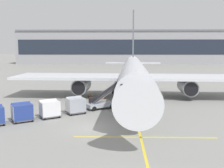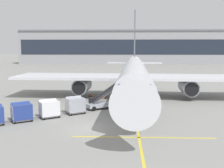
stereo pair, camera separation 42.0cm
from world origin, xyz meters
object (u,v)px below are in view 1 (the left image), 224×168
object	(u,v)px
parked_airplane	(134,74)
belt_loader	(102,101)
baggage_cart_lead	(75,105)
baggage_cart_second	(50,108)
ground_crew_by_loader	(79,104)
safety_cone_engine_keepout	(90,95)
ground_crew_by_carts	(74,106)
safety_cone_wingtip	(103,96)
baggage_cart_third	(22,112)

from	to	relation	value
parked_airplane	belt_loader	distance (m)	9.39
baggage_cart_lead	baggage_cart_second	distance (m)	3.09
belt_loader	ground_crew_by_loader	bearing A→B (deg)	-136.18
baggage_cart_lead	baggage_cart_second	world-z (taller)	same
safety_cone_engine_keepout	ground_crew_by_carts	bearing A→B (deg)	-93.75
safety_cone_wingtip	ground_crew_by_loader	bearing A→B (deg)	-104.26
baggage_cart_second	safety_cone_engine_keepout	bearing A→B (deg)	76.17
baggage_cart_third	ground_crew_by_carts	world-z (taller)	baggage_cart_third
baggage_cart_second	parked_airplane	bearing A→B (deg)	52.07
baggage_cart_lead	baggage_cart_third	distance (m)	5.94
belt_loader	baggage_cart_third	distance (m)	9.75
parked_airplane	ground_crew_by_loader	distance (m)	12.50
belt_loader	safety_cone_engine_keepout	world-z (taller)	belt_loader
safety_cone_engine_keepout	safety_cone_wingtip	size ratio (longest dim) A/B	0.95
baggage_cart_second	ground_crew_by_loader	bearing A→B (deg)	36.91
parked_airplane	safety_cone_engine_keepout	bearing A→B (deg)	-179.87
baggage_cart_second	safety_cone_engine_keepout	xyz separation A→B (m)	(3.04, 12.35, -0.67)
ground_crew_by_loader	baggage_cart_second	bearing A→B (deg)	-143.09
ground_crew_by_carts	safety_cone_engine_keepout	bearing A→B (deg)	86.25
safety_cone_engine_keepout	parked_airplane	bearing A→B (deg)	0.13
baggage_cart_lead	ground_crew_by_carts	distance (m)	0.44
ground_crew_by_carts	safety_cone_wingtip	distance (m)	9.78
baggage_cart_third	baggage_cart_lead	bearing A→B (deg)	34.78
baggage_cart_second	ground_crew_by_loader	xyz separation A→B (m)	(2.88, 2.16, -0.00)
baggage_cart_second	belt_loader	bearing A→B (deg)	40.23
belt_loader	safety_cone_wingtip	bearing A→B (deg)	91.83
ground_crew_by_loader	parked_airplane	bearing A→B (deg)	56.48
ground_crew_by_carts	ground_crew_by_loader	bearing A→B (deg)	52.74
baggage_cart_second	ground_crew_by_carts	world-z (taller)	baggage_cart_second
safety_cone_wingtip	baggage_cart_lead	bearing A→B (deg)	-106.17
baggage_cart_lead	safety_cone_wingtip	bearing A→B (deg)	73.83
baggage_cart_second	ground_crew_by_carts	bearing A→B (deg)	31.70
parked_airplane	ground_crew_by_carts	world-z (taller)	parked_airplane
parked_airplane	baggage_cart_third	xyz separation A→B (m)	(-12.04, -13.90, -2.54)
parked_airplane	baggage_cart_lead	size ratio (longest dim) A/B	16.86
baggage_cart_third	safety_cone_engine_keepout	bearing A→B (deg)	68.60
baggage_cart_second	safety_cone_wingtip	bearing A→B (deg)	64.84
baggage_cart_lead	ground_crew_by_loader	bearing A→B (deg)	37.97
baggage_cart_second	ground_crew_by_carts	xyz separation A→B (m)	(2.33, 1.44, -0.00)
baggage_cart_lead	baggage_cart_second	size ratio (longest dim) A/B	1.00
baggage_cart_third	safety_cone_engine_keepout	distance (m)	14.93
ground_crew_by_loader	ground_crew_by_carts	world-z (taller)	same
baggage_cart_second	safety_cone_engine_keepout	world-z (taller)	baggage_cart_second
baggage_cart_lead	safety_cone_wingtip	size ratio (longest dim) A/B	3.85
parked_airplane	ground_crew_by_carts	xyz separation A→B (m)	(-7.31, -10.93, -2.54)
parked_airplane	ground_crew_by_loader	size ratio (longest dim) A/B	26.35
baggage_cart_second	safety_cone_wingtip	world-z (taller)	baggage_cart_second
baggage_cart_second	ground_crew_by_carts	distance (m)	2.73
baggage_cart_lead	safety_cone_wingtip	xyz separation A→B (m)	(2.60, 8.95, -0.66)
belt_loader	baggage_cart_third	size ratio (longest dim) A/B	1.83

